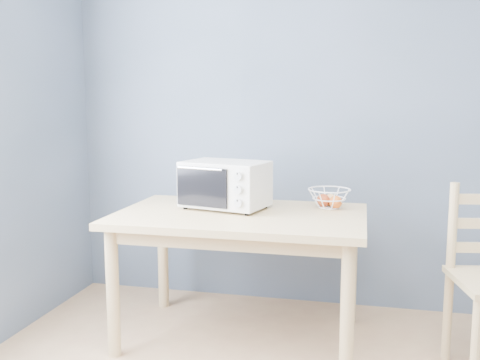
# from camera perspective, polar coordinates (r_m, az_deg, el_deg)

# --- Properties ---
(room) EXTENTS (4.01, 4.51, 2.61)m
(room) POSITION_cam_1_polar(r_m,az_deg,el_deg) (1.34, 13.43, 5.15)
(room) COLOR tan
(room) RESTS_ON ground
(dining_table) EXTENTS (1.40, 0.90, 0.75)m
(dining_table) POSITION_cam_1_polar(r_m,az_deg,el_deg) (3.06, 0.05, -5.36)
(dining_table) COLOR #CFB97C
(dining_table) RESTS_ON ground
(toaster_oven) EXTENTS (0.54, 0.43, 0.28)m
(toaster_oven) POSITION_cam_1_polar(r_m,az_deg,el_deg) (3.15, -1.90, -0.39)
(toaster_oven) COLOR silver
(toaster_oven) RESTS_ON dining_table
(fruit_basket) EXTENTS (0.32, 0.32, 0.12)m
(fruit_basket) POSITION_cam_1_polar(r_m,az_deg,el_deg) (3.21, 9.52, -1.94)
(fruit_basket) COLOR white
(fruit_basket) RESTS_ON dining_table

